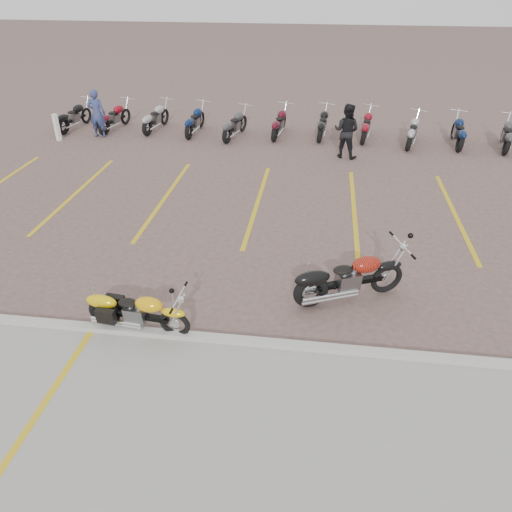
{
  "coord_description": "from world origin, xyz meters",
  "views": [
    {
      "loc": [
        1.68,
        -8.79,
        5.93
      ],
      "look_at": [
        0.52,
        -0.16,
        0.75
      ],
      "focal_mm": 35.0,
      "sensor_mm": 36.0,
      "label": 1
    }
  ],
  "objects_px": {
    "person_a": "(97,113)",
    "person_b": "(346,131)",
    "yellow_cruiser": "(136,312)",
    "flame_cruiser": "(346,280)",
    "bollard": "(57,127)"
  },
  "relations": [
    {
      "from": "bollard",
      "to": "yellow_cruiser",
      "type": "bearing_deg",
      "value": -57.13
    },
    {
      "from": "flame_cruiser",
      "to": "bollard",
      "type": "distance_m",
      "value": 13.9
    },
    {
      "from": "yellow_cruiser",
      "to": "flame_cruiser",
      "type": "xyz_separation_m",
      "value": [
        3.81,
        1.47,
        0.07
      ]
    },
    {
      "from": "yellow_cruiser",
      "to": "person_b",
      "type": "distance_m",
      "value": 10.83
    },
    {
      "from": "flame_cruiser",
      "to": "person_a",
      "type": "bearing_deg",
      "value": 109.62
    },
    {
      "from": "person_b",
      "to": "bollard",
      "type": "xyz_separation_m",
      "value": [
        -10.73,
        0.42,
        -0.42
      ]
    },
    {
      "from": "yellow_cruiser",
      "to": "person_b",
      "type": "bearing_deg",
      "value": 74.7
    },
    {
      "from": "person_b",
      "to": "bollard",
      "type": "height_order",
      "value": "person_b"
    },
    {
      "from": "person_a",
      "to": "person_b",
      "type": "relative_size",
      "value": 0.98
    },
    {
      "from": "yellow_cruiser",
      "to": "flame_cruiser",
      "type": "height_order",
      "value": "flame_cruiser"
    },
    {
      "from": "person_b",
      "to": "bollard",
      "type": "distance_m",
      "value": 10.74
    },
    {
      "from": "yellow_cruiser",
      "to": "person_a",
      "type": "relative_size",
      "value": 1.11
    },
    {
      "from": "yellow_cruiser",
      "to": "flame_cruiser",
      "type": "distance_m",
      "value": 4.09
    },
    {
      "from": "bollard",
      "to": "person_a",
      "type": "bearing_deg",
      "value": 25.57
    },
    {
      "from": "yellow_cruiser",
      "to": "person_b",
      "type": "xyz_separation_m",
      "value": [
        3.95,
        10.07,
        0.51
      ]
    }
  ]
}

